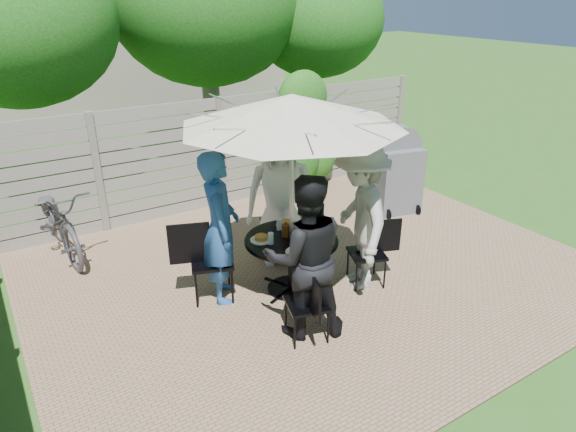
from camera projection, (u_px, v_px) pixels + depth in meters
backyard_envelope at (100, 22)px, 13.51m from camera, size 60.00×60.00×5.00m
patio_table at (291, 254)px, 6.17m from camera, size 1.44×1.44×0.72m
umbrella at (292, 111)px, 5.46m from camera, size 3.27×3.27×2.42m
chair_back at (279, 235)px, 7.12m from camera, size 0.58×0.74×0.97m
person_back at (281, 194)px, 6.73m from camera, size 1.10×0.92×1.91m
chair_left at (211, 276)px, 6.10m from camera, size 0.77×0.62×1.00m
person_left at (220, 228)px, 5.87m from camera, size 0.67×0.79×1.84m
chair_front at (307, 318)px, 5.40m from camera, size 0.52×0.66×0.87m
person_front at (305, 258)px, 5.26m from camera, size 1.08×0.97×1.81m
chair_right at (367, 265)px, 6.41m from camera, size 0.67×0.54×0.87m
person_right at (360, 217)px, 6.12m from camera, size 1.10×1.37×1.86m
plate_back at (286, 224)px, 6.39m from camera, size 0.26×0.26×0.06m
plate_left at (261, 239)px, 6.01m from camera, size 0.26×0.26×0.06m
plate_front at (297, 250)px, 5.74m from camera, size 0.26×0.26×0.06m
plate_right at (321, 234)px, 6.12m from camera, size 0.26×0.26×0.06m
glass_back at (279, 224)px, 6.27m from camera, size 0.07×0.07×0.14m
glass_left at (271, 238)px, 5.92m from camera, size 0.07×0.07×0.14m
glass_front at (304, 242)px, 5.83m from camera, size 0.07×0.07×0.14m
glass_right at (311, 228)px, 6.18m from camera, size 0.07×0.07×0.14m
syrup_jug at (286, 231)px, 6.08m from camera, size 0.09×0.09×0.16m
coffee_cup at (296, 225)px, 6.27m from camera, size 0.08×0.08×0.12m
bicycle at (58, 220)px, 7.07m from camera, size 0.86×1.99×1.01m
bbq_grill at (397, 173)px, 8.37m from camera, size 0.82×0.69×1.46m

